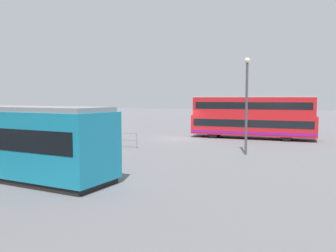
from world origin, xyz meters
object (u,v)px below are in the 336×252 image
(info_sign, at_px, (42,123))
(street_lamp, at_px, (247,98))
(double_decker_bus, at_px, (253,117))
(pedestrian_near_railing, at_px, (105,131))

(info_sign, height_order, street_lamp, street_lamp)
(double_decker_bus, bearing_deg, pedestrian_near_railing, 37.28)
(double_decker_bus, height_order, street_lamp, street_lamp)
(double_decker_bus, distance_m, info_sign, 18.09)
(pedestrian_near_railing, relative_size, street_lamp, 0.29)
(pedestrian_near_railing, distance_m, info_sign, 5.69)
(double_decker_bus, relative_size, street_lamp, 1.76)
(street_lamp, bearing_deg, info_sign, -2.74)
(info_sign, relative_size, street_lamp, 0.36)
(info_sign, bearing_deg, pedestrian_near_railing, -174.86)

